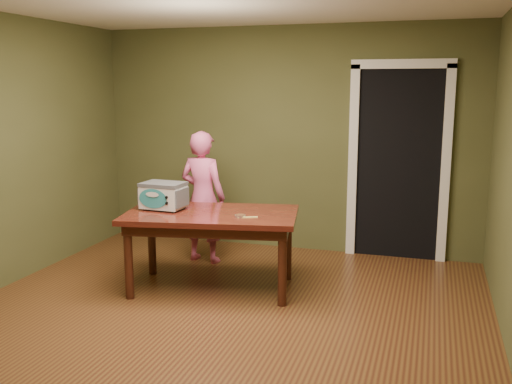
# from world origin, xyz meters

# --- Properties ---
(floor) EXTENTS (5.00, 5.00, 0.00)m
(floor) POSITION_xyz_m (0.00, 0.00, 0.00)
(floor) COLOR brown
(floor) RESTS_ON ground
(room_shell) EXTENTS (4.52, 5.02, 2.61)m
(room_shell) POSITION_xyz_m (0.00, 0.00, 1.71)
(room_shell) COLOR #4C502B
(room_shell) RESTS_ON ground
(doorway) EXTENTS (1.10, 0.66, 2.25)m
(doorway) POSITION_xyz_m (1.30, 2.78, 1.06)
(doorway) COLOR black
(doorway) RESTS_ON ground
(dining_table) EXTENTS (1.73, 1.17, 0.75)m
(dining_table) POSITION_xyz_m (-0.30, 0.90, 0.65)
(dining_table) COLOR #3B110D
(dining_table) RESTS_ON floor
(toy_oven) EXTENTS (0.44, 0.31, 0.26)m
(toy_oven) POSITION_xyz_m (-0.79, 0.89, 0.89)
(toy_oven) COLOR #4C4F54
(toy_oven) RESTS_ON dining_table
(baking_pan) EXTENTS (0.10, 0.10, 0.02)m
(baking_pan) POSITION_xyz_m (0.02, 0.80, 0.76)
(baking_pan) COLOR silver
(baking_pan) RESTS_ON dining_table
(spatula) EXTENTS (0.18, 0.09, 0.01)m
(spatula) POSITION_xyz_m (0.09, 0.79, 0.75)
(spatula) COLOR #F9E76C
(spatula) RESTS_ON dining_table
(child) EXTENTS (0.57, 0.41, 1.45)m
(child) POSITION_xyz_m (-0.72, 1.70, 0.72)
(child) COLOR #E15C92
(child) RESTS_ON floor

